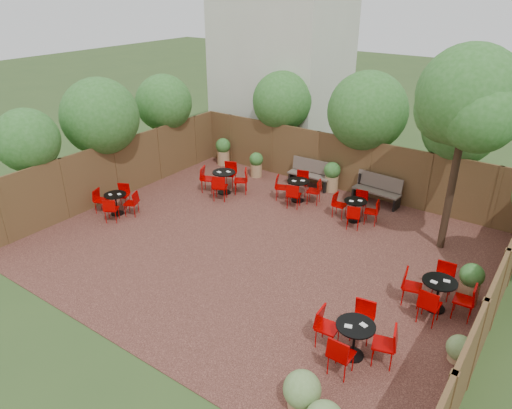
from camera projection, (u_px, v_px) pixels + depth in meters
The scene contains 13 objects.
ground at pixel (261, 247), 13.37m from camera, with size 80.00×80.00×0.00m, color #354F23.
courtyard_paving at pixel (261, 247), 13.36m from camera, with size 12.00×10.00×0.02m, color #321914.
fence_back at pixel (342, 164), 16.62m from camera, with size 12.00×0.08×2.00m, color #54391F.
fence_left at pixel (117, 170), 16.08m from camera, with size 0.08×10.00×2.00m, color #54391F.
fence_right at pixel (498, 291), 9.80m from camera, with size 0.08×10.00×2.00m, color #54391F.
neighbour_building at pixel (282, 55), 19.90m from camera, with size 5.00×4.00×8.00m, color beige.
overhang_foliage at pixel (275, 119), 15.53m from camera, with size 15.37×10.42×2.72m.
courtyard_tree at pixel (467, 103), 11.61m from camera, with size 2.73×2.63×5.54m.
park_bench_left at pixel (311, 173), 17.09m from camera, with size 1.61×0.58×0.98m.
park_bench_right at pixel (378, 189), 15.75m from camera, with size 1.64×0.63×0.99m.
bistro_tables at pixel (287, 225), 13.62m from camera, with size 11.33×7.30×0.92m.
planters at pixel (299, 181), 16.30m from camera, with size 11.00×4.55×1.09m.
low_shrubs at pixel (344, 394), 8.17m from camera, with size 2.55×3.71×0.73m.
Camera 1 is at (6.58, -9.50, 6.83)m, focal length 33.13 mm.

